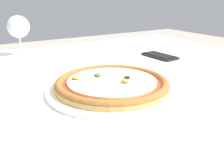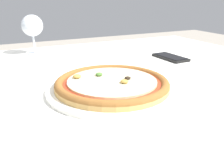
{
  "view_description": "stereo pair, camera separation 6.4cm",
  "coord_description": "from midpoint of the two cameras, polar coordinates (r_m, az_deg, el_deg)",
  "views": [
    {
      "loc": [
        -0.45,
        -0.58,
        0.99
      ],
      "look_at": [
        -0.14,
        -0.07,
        0.78
      ],
      "focal_mm": 40.0,
      "sensor_mm": 36.0,
      "label": 1
    },
    {
      "loc": [
        -0.4,
        -0.61,
        0.99
      ],
      "look_at": [
        -0.14,
        -0.07,
        0.78
      ],
      "focal_mm": 40.0,
      "sensor_mm": 36.0,
      "label": 2
    }
  ],
  "objects": [
    {
      "name": "cell_phone",
      "position": [
        1.01,
        9.09,
        5.44
      ],
      "size": [
        0.08,
        0.15,
        0.01
      ],
      "color": "black",
      "rests_on": "dining_table"
    },
    {
      "name": "dining_table",
      "position": [
        0.8,
        3.51,
        -4.8
      ],
      "size": [
        1.2,
        1.18,
        0.75
      ],
      "color": "brown",
      "rests_on": "ground_plane"
    },
    {
      "name": "pizza_plate",
      "position": [
        0.64,
        -2.85,
        -1.16
      ],
      "size": [
        0.34,
        0.34,
        0.04
      ],
      "color": "white",
      "rests_on": "dining_table"
    },
    {
      "name": "wine_glass_far_left",
      "position": [
        1.08,
        -22.25,
        11.04
      ],
      "size": [
        0.09,
        0.09,
        0.16
      ],
      "color": "silver",
      "rests_on": "dining_table"
    }
  ]
}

